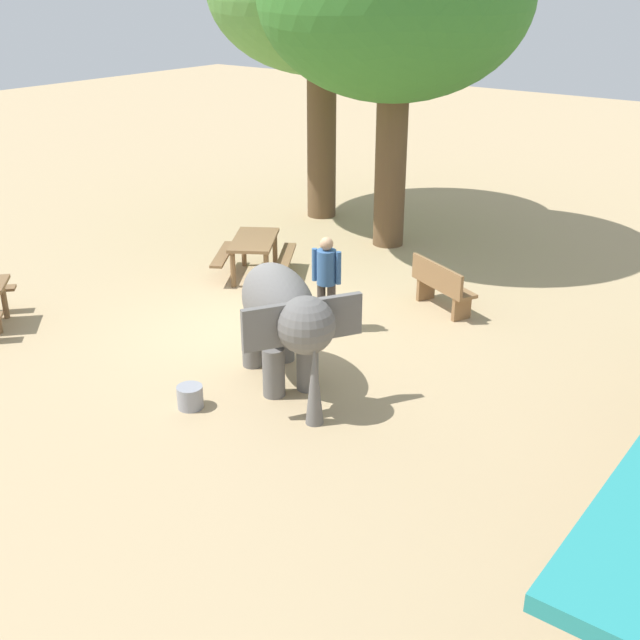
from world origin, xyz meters
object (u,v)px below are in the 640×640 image
Objects in this scene: wooden_bench at (441,285)px; picnic_table_near at (254,248)px; person_handler at (326,277)px; elephant at (284,315)px; feed_bucket at (190,397)px.

picnic_table_near is (0.72, -3.74, 0.12)m from wooden_bench.
wooden_bench is (-1.89, 1.11, -0.48)m from person_handler.
picnic_table_near is (-1.17, -2.63, -0.36)m from person_handler.
elephant is at bearing 5.12° from person_handler.
picnic_table_near is (-3.07, -3.31, -0.51)m from elephant.
feed_bucket is at bearing -0.88° from picnic_table_near.
person_handler is 0.79× the size of picnic_table_near.
feed_bucket is (1.31, -0.62, -0.94)m from elephant.
wooden_bench is at bearing 114.42° from elephant.
picnic_table_near reaches higher than feed_bucket.
wooden_bench is (-3.80, 0.43, -0.63)m from elephant.
elephant reaches higher than picnic_table_near.
person_handler reaches higher than feed_bucket.
elephant reaches higher than feed_bucket.
feed_bucket is at bearing -84.32° from elephant.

